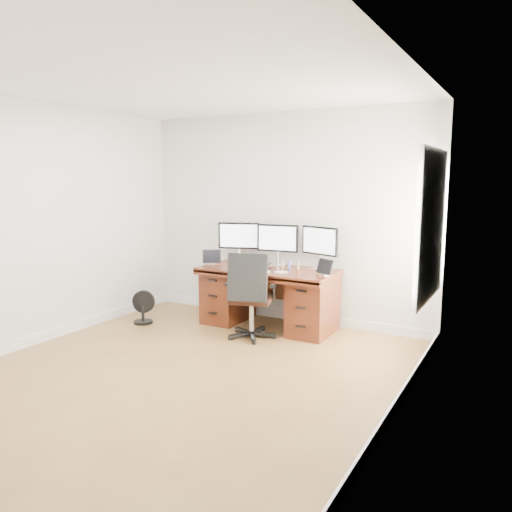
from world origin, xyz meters
The scene contains 21 objects.
ground centered at (0.00, 0.00, 0.00)m, with size 4.50×4.50×0.00m, color brown.
back_wall centered at (0.00, 2.25, 1.35)m, with size 4.00×0.10×2.70m, color silver.
right_wall centered at (2.00, 0.11, 1.35)m, with size 0.10×4.50×2.70m.
desk centered at (0.00, 1.83, 0.40)m, with size 1.70×0.80×0.75m.
office_chair centered at (0.04, 1.30, 0.34)m, with size 0.68×0.68×1.03m.
floor_fan centered at (-1.49, 1.16, 0.21)m, with size 0.30×0.25×0.43m.
monitor_left centered at (-0.58, 2.07, 1.09)m, with size 0.53×0.22×0.53m.
monitor_center centered at (0.00, 2.07, 1.09)m, with size 0.55×0.16×0.53m.
monitor_right centered at (0.58, 2.07, 1.09)m, with size 0.53×0.21×0.53m.
tablet_left centered at (-0.81, 1.75, 0.84)m, with size 0.24×0.19×0.19m.
tablet_right centered at (0.77, 1.75, 0.84)m, with size 0.24×0.17×0.19m.
keyboard centered at (0.00, 1.60, 0.76)m, with size 0.25×0.11×0.01m, color silver.
trackpad centered at (0.26, 1.65, 0.76)m, with size 0.13×0.13×0.01m, color #B5B8BD.
drawing_tablet centered at (-0.21, 1.59, 0.76)m, with size 0.22×0.14×0.01m, color black.
phone centered at (-0.05, 1.81, 0.76)m, with size 0.13×0.06×0.01m, color black.
figurine_orange centered at (-0.35, 1.95, 0.80)m, with size 0.04×0.04×0.09m.
figurine_pink centered at (-0.25, 1.95, 0.80)m, with size 0.04×0.04×0.09m.
figurine_purple centered at (-0.13, 1.95, 0.80)m, with size 0.04×0.04×0.09m.
figurine_yellow centered at (0.14, 1.95, 0.80)m, with size 0.04×0.04×0.09m.
figurine_blue centered at (0.22, 1.95, 0.80)m, with size 0.04×0.04×0.09m.
figurine_brown centered at (0.35, 1.95, 0.80)m, with size 0.04×0.04×0.09m.
Camera 1 is at (2.84, -3.60, 1.85)m, focal length 35.00 mm.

